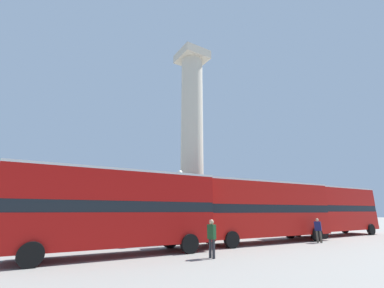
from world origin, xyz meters
name	(u,v)px	position (x,y,z in m)	size (l,w,h in m)	color
ground_plane	(192,237)	(0.00, 0.00, 0.00)	(200.00, 200.00, 0.00)	gray
monument_column	(192,158)	(0.00, 0.00, 7.09)	(5.73, 5.73, 19.30)	#BCB29E
bus_a	(118,208)	(-8.54, -6.24, 2.37)	(10.48, 3.15, 4.28)	#A80F0C
bus_b	(332,209)	(12.01, -5.96, 2.42)	(10.63, 3.14, 4.39)	#B7140F
bus_c	(264,208)	(2.32, -6.30, 2.39)	(11.41, 3.49, 4.31)	#B7140F
equestrian_statue	(271,215)	(12.77, 2.17, 1.70)	(3.39, 2.72, 5.80)	#BCB29E
street_lamp	(179,203)	(-3.56, -4.01, 2.76)	(0.40, 0.40, 5.05)	black
pedestrian_near_lamp	(318,229)	(5.47, -8.44, 0.94)	(0.33, 0.48, 1.68)	#4C473D
pedestrian_by_plinth	(212,236)	(-4.78, -9.40, 1.02)	(0.23, 0.48, 1.78)	#28282D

